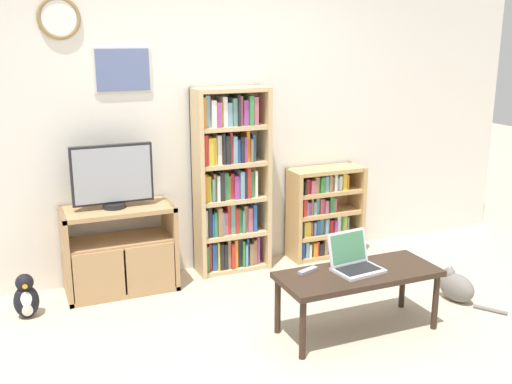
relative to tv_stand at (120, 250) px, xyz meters
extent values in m
plane|color=#BCAD93|center=(0.82, -1.48, -0.35)|extent=(18.00, 18.00, 0.00)
cube|color=silver|center=(0.82, 0.28, 0.95)|extent=(6.37, 0.06, 2.60)
torus|color=olive|center=(-0.31, 0.23, 1.79)|extent=(0.32, 0.03, 0.32)
cylinder|color=white|center=(-0.31, 0.23, 1.79)|extent=(0.26, 0.02, 0.26)
cube|color=silver|center=(0.14, 0.24, 1.41)|extent=(0.46, 0.01, 0.36)
cube|color=slate|center=(0.14, 0.23, 1.41)|extent=(0.42, 0.02, 0.33)
cube|color=tan|center=(-0.42, 0.02, 0.00)|extent=(0.04, 0.41, 0.70)
cube|color=tan|center=(0.42, 0.02, 0.00)|extent=(0.04, 0.41, 0.70)
cube|color=tan|center=(0.00, 0.02, 0.33)|extent=(0.87, 0.41, 0.04)
cube|color=tan|center=(0.00, 0.02, -0.33)|extent=(0.87, 0.41, 0.04)
cube|color=tan|center=(0.00, 0.02, 0.07)|extent=(0.80, 0.38, 0.04)
cube|color=tan|center=(-0.20, -0.18, -0.12)|extent=(0.39, 0.02, 0.39)
cube|color=tan|center=(0.20, -0.18, -0.12)|extent=(0.39, 0.02, 0.39)
cylinder|color=black|center=(-0.02, 0.02, 0.37)|extent=(0.18, 0.18, 0.04)
cube|color=black|center=(-0.02, 0.02, 0.63)|extent=(0.63, 0.05, 0.47)
cube|color=#9399A3|center=(-0.02, -0.01, 0.63)|extent=(0.59, 0.01, 0.43)
cube|color=tan|center=(0.70, 0.09, 0.45)|extent=(0.04, 0.27, 1.60)
cube|color=tan|center=(1.30, 0.09, 0.45)|extent=(0.04, 0.27, 1.60)
cube|color=tan|center=(1.00, 0.22, 0.45)|extent=(0.64, 0.02, 1.60)
cube|color=tan|center=(1.00, 0.09, -0.33)|extent=(0.57, 0.24, 0.04)
cube|color=tan|center=(1.00, 0.09, -0.02)|extent=(0.57, 0.24, 0.04)
cube|color=tan|center=(1.00, 0.09, 0.29)|extent=(0.57, 0.24, 0.04)
cube|color=tan|center=(1.00, 0.09, 0.61)|extent=(0.57, 0.24, 0.04)
cube|color=tan|center=(1.00, 0.09, 0.92)|extent=(0.57, 0.24, 0.04)
cube|color=tan|center=(1.00, 0.09, 1.23)|extent=(0.57, 0.24, 0.04)
cube|color=#388947|center=(0.74, 0.11, -0.20)|extent=(0.04, 0.17, 0.23)
cube|color=red|center=(0.77, 0.11, -0.19)|extent=(0.02, 0.17, 0.24)
cube|color=#2856A8|center=(0.81, 0.11, -0.20)|extent=(0.04, 0.18, 0.24)
cube|color=gold|center=(0.84, 0.10, -0.19)|extent=(0.02, 0.19, 0.25)
cube|color=#232328|center=(0.87, 0.10, -0.20)|extent=(0.03, 0.19, 0.24)
cube|color=#232328|center=(0.91, 0.10, -0.20)|extent=(0.03, 0.19, 0.23)
cube|color=#93704C|center=(0.94, 0.10, -0.19)|extent=(0.03, 0.19, 0.26)
cube|color=red|center=(0.97, 0.10, -0.20)|extent=(0.03, 0.21, 0.23)
cube|color=orange|center=(1.00, 0.10, -0.19)|extent=(0.03, 0.20, 0.25)
cube|color=#232328|center=(1.04, 0.11, -0.18)|extent=(0.04, 0.17, 0.26)
cube|color=#388947|center=(1.07, 0.10, -0.20)|extent=(0.02, 0.20, 0.24)
cube|color=#759EB7|center=(1.10, 0.10, -0.21)|extent=(0.02, 0.21, 0.20)
cube|color=#2856A8|center=(1.12, 0.11, -0.19)|extent=(0.02, 0.17, 0.25)
cube|color=#93704C|center=(1.15, 0.10, -0.22)|extent=(0.04, 0.20, 0.20)
cube|color=#93704C|center=(1.19, 0.10, -0.20)|extent=(0.03, 0.18, 0.23)
cube|color=#9E4293|center=(1.22, 0.11, -0.19)|extent=(0.03, 0.17, 0.25)
cube|color=white|center=(0.73, 0.10, 0.12)|extent=(0.03, 0.18, 0.24)
cube|color=#232328|center=(0.77, 0.10, 0.13)|extent=(0.03, 0.19, 0.27)
cube|color=#2856A8|center=(0.80, 0.10, 0.10)|extent=(0.02, 0.20, 0.21)
cube|color=#388947|center=(0.82, 0.10, 0.11)|extent=(0.02, 0.20, 0.22)
cube|color=#93704C|center=(0.85, 0.10, 0.12)|extent=(0.04, 0.22, 0.25)
cube|color=#759EB7|center=(0.89, 0.10, 0.10)|extent=(0.02, 0.19, 0.21)
cube|color=#B75B70|center=(0.91, 0.11, 0.10)|extent=(0.03, 0.18, 0.20)
cube|color=red|center=(0.95, 0.11, 0.13)|extent=(0.03, 0.17, 0.26)
cube|color=#5B9389|center=(0.98, 0.11, 0.13)|extent=(0.04, 0.17, 0.26)
cube|color=red|center=(1.02, 0.10, 0.11)|extent=(0.03, 0.18, 0.22)
cube|color=#388947|center=(1.05, 0.11, 0.10)|extent=(0.03, 0.17, 0.21)
cube|color=#5B9389|center=(1.07, 0.10, 0.10)|extent=(0.02, 0.20, 0.20)
cube|color=#93704C|center=(1.10, 0.11, 0.12)|extent=(0.03, 0.17, 0.24)
cube|color=#B75B70|center=(1.14, 0.10, 0.10)|extent=(0.04, 0.18, 0.21)
cube|color=#2856A8|center=(1.18, 0.10, 0.12)|extent=(0.03, 0.19, 0.24)
cube|color=orange|center=(0.73, 0.10, 0.43)|extent=(0.02, 0.20, 0.24)
cube|color=gold|center=(0.77, 0.11, 0.42)|extent=(0.04, 0.18, 0.22)
cube|color=#5B9389|center=(0.80, 0.10, 0.41)|extent=(0.02, 0.21, 0.20)
cube|color=#93704C|center=(0.82, 0.10, 0.43)|extent=(0.02, 0.19, 0.23)
cube|color=white|center=(0.85, 0.10, 0.42)|extent=(0.02, 0.20, 0.22)
cube|color=#232328|center=(0.88, 0.10, 0.43)|extent=(0.04, 0.20, 0.25)
cube|color=#388947|center=(0.92, 0.10, 0.43)|extent=(0.03, 0.18, 0.23)
cube|color=#93704C|center=(0.95, 0.11, 0.41)|extent=(0.02, 0.17, 0.20)
cube|color=red|center=(0.98, 0.11, 0.42)|extent=(0.03, 0.17, 0.22)
cube|color=#9E4293|center=(1.01, 0.10, 0.41)|extent=(0.04, 0.20, 0.20)
cube|color=#759EB7|center=(1.06, 0.10, 0.43)|extent=(0.04, 0.22, 0.24)
cube|color=#232328|center=(1.09, 0.10, 0.43)|extent=(0.02, 0.21, 0.24)
cube|color=red|center=(1.12, 0.10, 0.44)|extent=(0.03, 0.21, 0.27)
cube|color=#388947|center=(1.16, 0.10, 0.43)|extent=(0.03, 0.19, 0.23)
cube|color=white|center=(1.19, 0.10, 0.43)|extent=(0.02, 0.21, 0.23)
cube|color=red|center=(0.74, 0.10, 0.75)|extent=(0.04, 0.21, 0.26)
cube|color=gold|center=(0.79, 0.10, 0.74)|extent=(0.04, 0.21, 0.23)
cube|color=gold|center=(0.83, 0.11, 0.74)|extent=(0.03, 0.17, 0.23)
cube|color=white|center=(0.87, 0.11, 0.75)|extent=(0.04, 0.18, 0.24)
cube|color=#232328|center=(0.90, 0.10, 0.75)|extent=(0.02, 0.21, 0.26)
cube|color=#232328|center=(0.93, 0.10, 0.74)|extent=(0.04, 0.21, 0.24)
cube|color=red|center=(0.97, 0.10, 0.76)|extent=(0.02, 0.20, 0.26)
cube|color=#759EB7|center=(1.00, 0.10, 0.74)|extent=(0.04, 0.21, 0.23)
cube|color=#2856A8|center=(1.03, 0.10, 0.72)|extent=(0.03, 0.19, 0.20)
cube|color=#232328|center=(1.07, 0.10, 0.73)|extent=(0.03, 0.20, 0.22)
cube|color=#9E4293|center=(1.10, 0.10, 0.73)|extent=(0.02, 0.19, 0.22)
cube|color=orange|center=(1.13, 0.11, 0.76)|extent=(0.03, 0.17, 0.26)
cube|color=#93704C|center=(1.15, 0.10, 0.72)|extent=(0.02, 0.21, 0.20)
cube|color=#2856A8|center=(1.18, 0.11, 0.74)|extent=(0.03, 0.18, 0.23)
cube|color=orange|center=(0.74, 0.10, 1.06)|extent=(0.03, 0.19, 0.25)
cube|color=#759EB7|center=(0.77, 0.11, 1.07)|extent=(0.04, 0.17, 0.26)
cube|color=white|center=(0.82, 0.10, 1.05)|extent=(0.04, 0.21, 0.22)
cube|color=#9E4293|center=(0.86, 0.10, 1.04)|extent=(0.03, 0.22, 0.20)
cube|color=gold|center=(0.89, 0.10, 1.04)|extent=(0.02, 0.18, 0.20)
cube|color=white|center=(0.92, 0.10, 1.06)|extent=(0.04, 0.19, 0.24)
cube|color=#759EB7|center=(0.96, 0.10, 1.04)|extent=(0.04, 0.18, 0.19)
cube|color=#5B9389|center=(1.01, 0.10, 1.05)|extent=(0.04, 0.19, 0.23)
cube|color=#232328|center=(1.04, 0.10, 1.07)|extent=(0.02, 0.21, 0.26)
cube|color=#B75B70|center=(1.06, 0.11, 1.06)|extent=(0.03, 0.17, 0.24)
cube|color=#9E4293|center=(1.10, 0.10, 1.04)|extent=(0.04, 0.19, 0.21)
cube|color=#388947|center=(1.15, 0.10, 1.06)|extent=(0.04, 0.22, 0.25)
cube|color=#B75B70|center=(1.19, 0.10, 1.06)|extent=(0.04, 0.21, 0.23)
cube|color=tan|center=(1.59, 0.08, 0.07)|extent=(0.04, 0.30, 0.84)
cube|color=tan|center=(2.25, 0.08, 0.07)|extent=(0.04, 0.30, 0.84)
cube|color=tan|center=(1.92, 0.22, 0.07)|extent=(0.70, 0.02, 0.84)
cube|color=tan|center=(1.92, 0.08, -0.33)|extent=(0.63, 0.26, 0.04)
cube|color=tan|center=(1.92, 0.08, -0.13)|extent=(0.63, 0.26, 0.04)
cube|color=tan|center=(1.92, 0.08, 0.07)|extent=(0.63, 0.26, 0.04)
cube|color=tan|center=(1.92, 0.08, 0.27)|extent=(0.63, 0.26, 0.04)
cube|color=tan|center=(1.92, 0.08, 0.47)|extent=(0.63, 0.26, 0.04)
cube|color=red|center=(1.63, 0.10, -0.24)|extent=(0.03, 0.19, 0.15)
cube|color=#2856A8|center=(1.65, 0.09, -0.25)|extent=(0.03, 0.21, 0.14)
cube|color=#759EB7|center=(1.69, 0.09, -0.24)|extent=(0.03, 0.23, 0.15)
cube|color=white|center=(1.72, 0.09, -0.25)|extent=(0.02, 0.23, 0.12)
cube|color=#388947|center=(1.74, 0.09, -0.25)|extent=(0.02, 0.20, 0.13)
cube|color=orange|center=(1.77, 0.08, -0.25)|extent=(0.04, 0.24, 0.13)
cube|color=red|center=(1.80, 0.09, -0.25)|extent=(0.02, 0.22, 0.14)
cube|color=#232328|center=(1.84, 0.09, -0.26)|extent=(0.04, 0.22, 0.12)
cube|color=#93704C|center=(1.88, 0.09, -0.24)|extent=(0.03, 0.23, 0.16)
cube|color=#2856A8|center=(1.92, 0.09, -0.26)|extent=(0.03, 0.20, 0.12)
cube|color=orange|center=(1.95, 0.09, -0.25)|extent=(0.03, 0.22, 0.13)
cube|color=#232328|center=(1.98, 0.09, -0.25)|extent=(0.02, 0.23, 0.13)
cube|color=white|center=(2.01, 0.09, -0.26)|extent=(0.04, 0.22, 0.12)
cube|color=#759EB7|center=(2.05, 0.08, -0.24)|extent=(0.04, 0.24, 0.15)
cube|color=orange|center=(2.10, 0.09, -0.25)|extent=(0.04, 0.23, 0.13)
cube|color=#759EB7|center=(2.13, 0.09, -0.25)|extent=(0.03, 0.22, 0.13)
cube|color=#388947|center=(2.16, 0.09, -0.24)|extent=(0.02, 0.23, 0.15)
cube|color=gold|center=(2.18, 0.09, -0.24)|extent=(0.02, 0.21, 0.15)
cube|color=#232328|center=(1.63, 0.09, -0.05)|extent=(0.04, 0.23, 0.13)
cube|color=gold|center=(1.67, 0.09, -0.05)|extent=(0.03, 0.21, 0.14)
cube|color=gold|center=(1.71, 0.09, -0.05)|extent=(0.04, 0.21, 0.14)
cube|color=#B75B70|center=(1.74, 0.10, -0.05)|extent=(0.03, 0.18, 0.12)
cube|color=#759EB7|center=(1.77, 0.09, -0.05)|extent=(0.02, 0.20, 0.12)
cube|color=#2856A8|center=(1.81, 0.09, -0.04)|extent=(0.04, 0.21, 0.14)
cube|color=#5B9389|center=(1.85, 0.10, -0.04)|extent=(0.04, 0.19, 0.15)
cube|color=#759EB7|center=(1.88, 0.09, -0.04)|extent=(0.02, 0.24, 0.14)
cube|color=#759EB7|center=(1.91, 0.10, -0.05)|extent=(0.03, 0.19, 0.14)
cube|color=red|center=(1.95, 0.10, -0.05)|extent=(0.04, 0.20, 0.12)
cube|color=#9E4293|center=(1.99, 0.09, -0.06)|extent=(0.03, 0.23, 0.12)
cube|color=white|center=(2.02, 0.09, -0.04)|extent=(0.04, 0.20, 0.15)
cube|color=#388947|center=(2.06, 0.09, -0.04)|extent=(0.02, 0.23, 0.16)
cube|color=gold|center=(2.09, 0.09, -0.04)|extent=(0.04, 0.21, 0.15)
cube|color=#5B9389|center=(2.12, 0.09, -0.05)|extent=(0.02, 0.21, 0.14)
cube|color=#232328|center=(1.62, 0.10, 0.16)|extent=(0.02, 0.18, 0.15)
cube|color=red|center=(1.66, 0.09, 0.16)|extent=(0.04, 0.23, 0.15)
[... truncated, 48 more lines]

